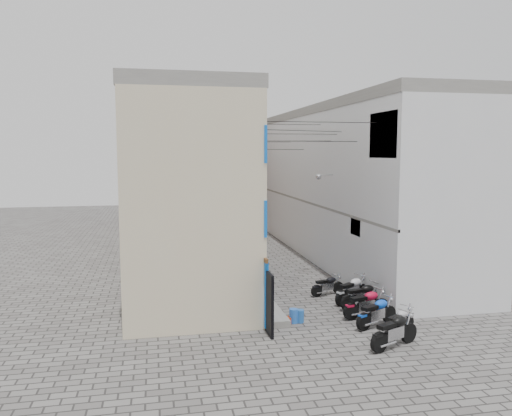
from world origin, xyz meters
TOP-DOWN VIEW (x-y plane):
  - ground at (0.00, 0.00)m, footprint 90.00×90.00m
  - plinth at (-2.05, 13.00)m, footprint 0.90×26.00m
  - building_left at (-4.98, 12.95)m, footprint 5.10×27.00m
  - building_right at (5.00, 13.00)m, footprint 5.94×26.00m
  - building_far_brick_left at (-2.00, 28.00)m, footprint 6.00×6.00m
  - building_far_brick_right at (3.00, 30.00)m, footprint 5.00×6.00m
  - building_far_concrete at (0.00, 34.00)m, footprint 8.00×5.00m
  - far_shopfront at (0.00, 25.20)m, footprint 2.00×0.30m
  - overhead_wires at (0.00, 7.64)m, footprint 5.80×13.02m
  - motorcycle_a at (1.20, -2.45)m, footprint 2.22×1.47m
  - motorcycle_b at (1.90, -1.44)m, footprint 1.83×1.44m
  - motorcycle_c at (1.50, -0.50)m, footprint 2.12×1.43m
  - motorcycle_d at (1.55, 0.53)m, footprint 2.18×1.16m
  - motorcycle_e at (1.86, 1.56)m, footprint 2.13×1.06m
  - motorcycle_f at (1.76, 2.44)m, footprint 2.16×1.66m
  - motorcycle_g at (1.12, 3.68)m, footprint 1.78×0.99m
  - person_a at (-2.11, 4.61)m, footprint 0.59×0.74m
  - person_b at (-1.89, 3.40)m, footprint 0.80×0.88m
  - water_jug_near at (-1.11, 0.50)m, footprint 0.35×0.35m
  - water_jug_far at (-1.35, 0.50)m, footprint 0.34×0.34m
  - red_crate at (-1.55, 0.50)m, footprint 0.44×0.40m

SIDE VIEW (x-z plane):
  - ground at x=0.00m, z-range 0.00..0.00m
  - red_crate at x=-1.55m, z-range 0.00..0.23m
  - plinth at x=-2.05m, z-range 0.00..0.25m
  - water_jug_near at x=-1.11m, z-range 0.00..0.48m
  - water_jug_far at x=-1.35m, z-range 0.00..0.53m
  - motorcycle_g at x=1.12m, z-range 0.00..0.99m
  - motorcycle_b at x=1.90m, z-range 0.00..1.04m
  - motorcycle_c at x=1.50m, z-range 0.00..1.18m
  - motorcycle_e at x=1.86m, z-range 0.00..1.18m
  - motorcycle_d at x=1.55m, z-range 0.00..1.20m
  - motorcycle_f at x=1.76m, z-range 0.00..1.22m
  - motorcycle_a at x=1.20m, z-range 0.00..1.23m
  - person_b at x=-1.89m, z-range 0.25..1.73m
  - person_a at x=-2.11m, z-range 0.25..2.03m
  - far_shopfront at x=0.00m, z-range 0.00..2.40m
  - building_far_brick_right at x=3.00m, z-range 0.00..8.00m
  - building_left at x=-4.98m, z-range 0.00..9.00m
  - building_right at x=5.00m, z-range 0.01..9.01m
  - building_far_brick_left at x=-2.00m, z-range 0.00..10.00m
  - building_far_concrete at x=0.00m, z-range 0.00..11.00m
  - overhead_wires at x=0.00m, z-range 6.46..7.79m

